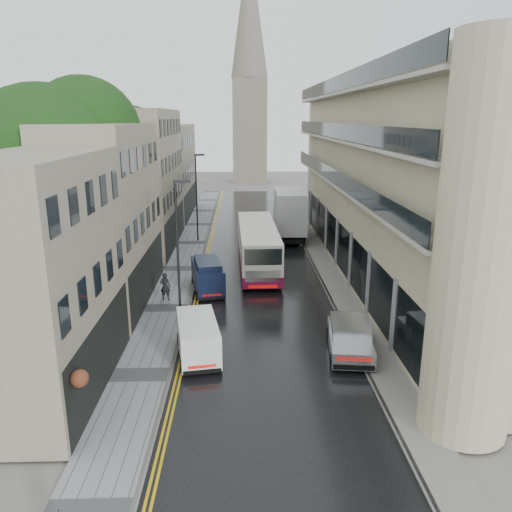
{
  "coord_description": "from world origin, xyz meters",
  "views": [
    {
      "loc": [
        -1.25,
        -9.73,
        11.46
      ],
      "look_at": [
        -0.38,
        18.0,
        3.72
      ],
      "focal_mm": 35.0,
      "sensor_mm": 36.0,
      "label": 1
    }
  ],
  "objects_px": {
    "white_lorry": "(277,218)",
    "pedestrian": "(165,287)",
    "navy_van": "(197,283)",
    "lamp_post_near": "(178,252)",
    "lamp_post_far": "(197,198)",
    "tree_far": "(111,181)",
    "white_van": "(182,353)",
    "cream_bus": "(243,259)",
    "silver_hatchback": "(333,351)",
    "tree_near": "(50,196)"
  },
  "relations": [
    {
      "from": "white_lorry",
      "to": "pedestrian",
      "type": "bearing_deg",
      "value": -117.54
    },
    {
      "from": "navy_van",
      "to": "lamp_post_near",
      "type": "height_order",
      "value": "lamp_post_near"
    },
    {
      "from": "white_lorry",
      "to": "lamp_post_far",
      "type": "distance_m",
      "value": 7.76
    },
    {
      "from": "white_lorry",
      "to": "lamp_post_near",
      "type": "bearing_deg",
      "value": -109.82
    },
    {
      "from": "white_lorry",
      "to": "navy_van",
      "type": "relative_size",
      "value": 2.0
    },
    {
      "from": "tree_far",
      "to": "white_van",
      "type": "relative_size",
      "value": 2.9
    },
    {
      "from": "cream_bus",
      "to": "silver_hatchback",
      "type": "relative_size",
      "value": 2.67
    },
    {
      "from": "cream_bus",
      "to": "lamp_post_far",
      "type": "relative_size",
      "value": 1.52
    },
    {
      "from": "silver_hatchback",
      "to": "tree_far",
      "type": "bearing_deg",
      "value": 132.3
    },
    {
      "from": "pedestrian",
      "to": "white_lorry",
      "type": "bearing_deg",
      "value": -112.77
    },
    {
      "from": "tree_far",
      "to": "white_van",
      "type": "distance_m",
      "value": 23.85
    },
    {
      "from": "cream_bus",
      "to": "pedestrian",
      "type": "xyz_separation_m",
      "value": [
        -4.98,
        -3.96,
        -0.66
      ]
    },
    {
      "from": "navy_van",
      "to": "silver_hatchback",
      "type": "bearing_deg",
      "value": -62.92
    },
    {
      "from": "tree_near",
      "to": "lamp_post_near",
      "type": "distance_m",
      "value": 8.58
    },
    {
      "from": "tree_near",
      "to": "white_lorry",
      "type": "relative_size",
      "value": 1.53
    },
    {
      "from": "white_van",
      "to": "tree_far",
      "type": "bearing_deg",
      "value": 101.12
    },
    {
      "from": "tree_far",
      "to": "lamp_post_far",
      "type": "relative_size",
      "value": 1.54
    },
    {
      "from": "navy_van",
      "to": "lamp_post_near",
      "type": "relative_size",
      "value": 0.57
    },
    {
      "from": "white_lorry",
      "to": "cream_bus",
      "type": "bearing_deg",
      "value": -105.3
    },
    {
      "from": "tree_far",
      "to": "cream_bus",
      "type": "bearing_deg",
      "value": -37.38
    },
    {
      "from": "white_lorry",
      "to": "white_van",
      "type": "height_order",
      "value": "white_lorry"
    },
    {
      "from": "white_van",
      "to": "navy_van",
      "type": "relative_size",
      "value": 0.94
    },
    {
      "from": "silver_hatchback",
      "to": "white_van",
      "type": "relative_size",
      "value": 1.07
    },
    {
      "from": "tree_far",
      "to": "white_van",
      "type": "bearing_deg",
      "value": -69.33
    },
    {
      "from": "cream_bus",
      "to": "navy_van",
      "type": "xyz_separation_m",
      "value": [
        -2.94,
        -3.69,
        -0.51
      ]
    },
    {
      "from": "tree_near",
      "to": "lamp_post_far",
      "type": "bearing_deg",
      "value": 66.74
    },
    {
      "from": "lamp_post_near",
      "to": "lamp_post_far",
      "type": "distance_m",
      "value": 19.21
    },
    {
      "from": "tree_near",
      "to": "pedestrian",
      "type": "xyz_separation_m",
      "value": [
        6.4,
        0.58,
        -5.92
      ]
    },
    {
      "from": "lamp_post_far",
      "to": "navy_van",
      "type": "bearing_deg",
      "value": -100.57
    },
    {
      "from": "cream_bus",
      "to": "white_lorry",
      "type": "distance_m",
      "value": 11.75
    },
    {
      "from": "tree_far",
      "to": "lamp_post_far",
      "type": "height_order",
      "value": "tree_far"
    },
    {
      "from": "tree_far",
      "to": "pedestrian",
      "type": "bearing_deg",
      "value": -63.86
    },
    {
      "from": "navy_van",
      "to": "lamp_post_far",
      "type": "distance_m",
      "value": 16.14
    },
    {
      "from": "tree_near",
      "to": "tree_far",
      "type": "distance_m",
      "value": 13.02
    },
    {
      "from": "silver_hatchback",
      "to": "white_van",
      "type": "xyz_separation_m",
      "value": [
        -7.04,
        -0.29,
        0.11
      ]
    },
    {
      "from": "tree_near",
      "to": "lamp_post_near",
      "type": "xyz_separation_m",
      "value": [
        7.7,
        -2.55,
        -2.81
      ]
    },
    {
      "from": "white_lorry",
      "to": "navy_van",
      "type": "bearing_deg",
      "value": -111.64
    },
    {
      "from": "white_van",
      "to": "pedestrian",
      "type": "distance_m",
      "value": 9.59
    },
    {
      "from": "cream_bus",
      "to": "navy_van",
      "type": "bearing_deg",
      "value": -129.86
    },
    {
      "from": "cream_bus",
      "to": "white_lorry",
      "type": "height_order",
      "value": "white_lorry"
    },
    {
      "from": "silver_hatchback",
      "to": "lamp_post_near",
      "type": "height_order",
      "value": "lamp_post_near"
    },
    {
      "from": "navy_van",
      "to": "lamp_post_near",
      "type": "bearing_deg",
      "value": -112.59
    },
    {
      "from": "pedestrian",
      "to": "lamp_post_near",
      "type": "bearing_deg",
      "value": 118.35
    },
    {
      "from": "white_lorry",
      "to": "silver_hatchback",
      "type": "xyz_separation_m",
      "value": [
        0.88,
        -24.28,
        -1.53
      ]
    },
    {
      "from": "lamp_post_far",
      "to": "tree_far",
      "type": "bearing_deg",
      "value": -167.15
    },
    {
      "from": "navy_van",
      "to": "lamp_post_far",
      "type": "relative_size",
      "value": 0.56
    },
    {
      "from": "cream_bus",
      "to": "lamp_post_far",
      "type": "xyz_separation_m",
      "value": [
        -4.22,
        12.12,
        2.47
      ]
    },
    {
      "from": "lamp_post_far",
      "to": "tree_near",
      "type": "bearing_deg",
      "value": -128.45
    },
    {
      "from": "tree_far",
      "to": "silver_hatchback",
      "type": "distance_m",
      "value": 26.88
    },
    {
      "from": "cream_bus",
      "to": "white_van",
      "type": "relative_size",
      "value": 2.85
    }
  ]
}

